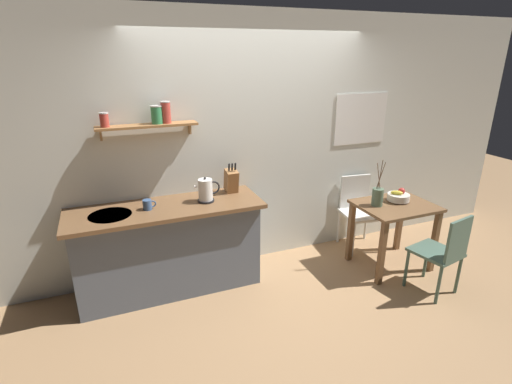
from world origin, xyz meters
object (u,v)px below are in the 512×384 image
Objects in this scene: dining_chair_far at (359,208)px; electric_kettle at (206,191)px; knife_block at (231,180)px; coffee_mug_by_sink at (148,205)px; twig_vase at (378,197)px; dining_chair_near at (443,251)px; dining_table at (394,217)px; fruit_bowl at (398,196)px.

electric_kettle is (-1.93, -0.14, 0.53)m from dining_chair_far.
dining_chair_far is at bearing -0.86° from knife_block.
knife_block is 2.64× the size of coffee_mug_by_sink.
twig_vase is at bearing -9.25° from coffee_mug_by_sink.
twig_vase reaches higher than dining_chair_far.
electric_kettle is at bearing 153.01° from dining_chair_near.
knife_block reaches higher than coffee_mug_by_sink.
twig_vase is at bearing 166.67° from dining_table.
knife_block is (-1.75, 0.52, 0.24)m from fruit_bowl.
twig_vase is 1.57× the size of knife_block.
coffee_mug_by_sink is (-2.62, 1.05, 0.48)m from dining_chair_near.
knife_block reaches higher than dining_chair_far.
dining_table is at bearing -12.21° from electric_kettle.
twig_vase reaches higher than electric_kettle.
coffee_mug_by_sink reaches higher than fruit_bowl.
dining_chair_near is 2.38m from electric_kettle.
dining_chair_far is at bearing 71.65° from twig_vase.
knife_block is at bearing 179.14° from dining_chair_far.
twig_vase reaches higher than coffee_mug_by_sink.
fruit_bowl is 2.11m from electric_kettle.
dining_chair_far is 3.69× the size of fruit_bowl.
electric_kettle is at bearing 167.93° from twig_vase.
twig_vase is at bearing -177.38° from fruit_bowl.
dining_chair_near is 7.00× the size of coffee_mug_by_sink.
electric_kettle reaches higher than dining_chair_near.
dining_chair_near is at bearing -66.22° from twig_vase.
coffee_mug_by_sink is at bearing 158.13° from dining_chair_near.
fruit_bowl is at bearing 2.62° from twig_vase.
dining_chair_near is (0.08, -0.62, -0.12)m from dining_table.
coffee_mug_by_sink is at bearing 170.75° from twig_vase.
coffee_mug_by_sink is at bearing -176.89° from dining_chair_far.
dining_chair_far is at bearing 96.07° from dining_chair_near.
knife_block is (0.31, 0.16, 0.02)m from electric_kettle.
twig_vase is 4.13× the size of coffee_mug_by_sink.
dining_chair_near is 0.82m from twig_vase.
dining_table is at bearing -19.46° from knife_block.
electric_kettle is (-1.76, 0.38, 0.18)m from twig_vase.
electric_kettle is (-2.06, 1.05, 0.55)m from dining_chair_near.
dining_table is 0.57m from dining_chair_far.
dining_table is 0.33m from twig_vase.
fruit_bowl is 1.94× the size of coffee_mug_by_sink.
coffee_mug_by_sink is at bearing -169.60° from knife_block.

